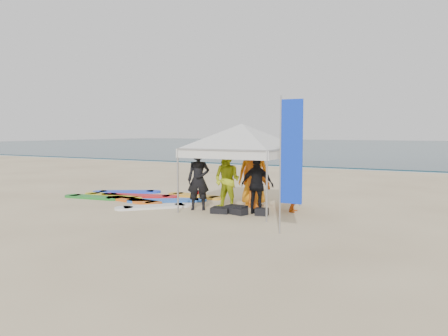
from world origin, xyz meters
name	(u,v)px	position (x,y,z in m)	size (l,w,h in m)	color
ground	(155,221)	(0.00, 0.00, 0.00)	(120.00, 120.00, 0.00)	beige
ocean	(404,147)	(0.00, 60.00, 0.04)	(160.00, 84.00, 0.08)	#0C2633
shoreline_foam	(333,168)	(0.00, 18.20, 0.00)	(160.00, 1.20, 0.01)	silver
person_black_a	(199,180)	(0.11, 1.95, 0.88)	(0.64, 0.42, 1.76)	black
person_yellow	(227,180)	(0.81, 2.42, 0.86)	(0.84, 0.65, 1.73)	#C0D41E
person_orange_a	(255,176)	(1.44, 3.06, 0.97)	(1.25, 0.72, 1.93)	#CD5912
person_black_b	(257,185)	(1.89, 2.17, 0.80)	(0.94, 0.39, 1.61)	black
person_orange_b	(254,174)	(1.20, 3.45, 0.98)	(0.95, 0.62, 1.95)	orange
person_seated	(293,195)	(2.66, 2.96, 0.49)	(0.91, 0.29, 0.98)	orange
canopy_tent	(242,124)	(1.18, 2.64, 2.50)	(3.82, 3.82, 2.88)	#A5A5A8
feather_flag	(290,154)	(3.51, 0.25, 1.81)	(0.52, 0.04, 3.08)	#A5A5A8
marker_pennant	(197,192)	(0.02, 2.04, 0.49)	(0.28, 0.28, 0.64)	#A5A5A8
gear_pile	(236,210)	(1.37, 1.90, 0.10)	(1.66, 0.63, 0.22)	black
surfboard_spread	(140,198)	(-2.74, 2.78, 0.04)	(4.75, 3.69, 0.07)	gold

